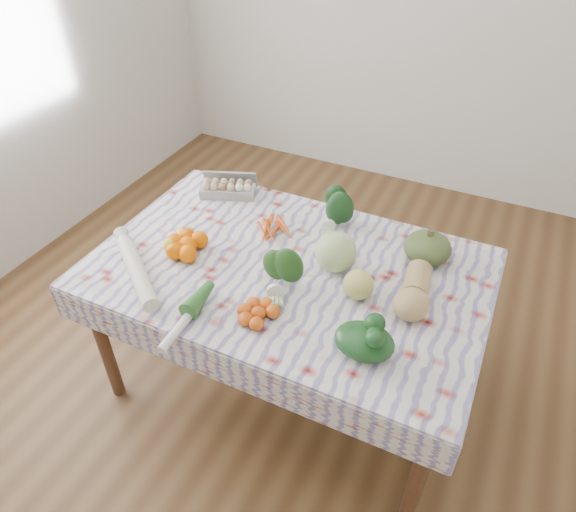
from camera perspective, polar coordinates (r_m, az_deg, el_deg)
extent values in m
plane|color=#52361C|center=(2.74, 0.00, -13.47)|extent=(4.50, 4.50, 0.00)
cube|color=brown|center=(2.21, 0.00, -1.82)|extent=(1.60, 1.00, 0.04)
cylinder|color=brown|center=(2.57, -19.79, -9.19)|extent=(0.06, 0.06, 0.71)
cylinder|color=brown|center=(2.11, 14.19, -22.67)|extent=(0.06, 0.06, 0.71)
cylinder|color=brown|center=(3.04, -9.03, 1.66)|extent=(0.06, 0.06, 0.71)
cylinder|color=brown|center=(2.66, 18.92, -6.77)|extent=(0.06, 0.06, 0.71)
cube|color=silver|center=(2.19, 0.00, -1.30)|extent=(1.66, 1.06, 0.01)
cube|color=#9C9C97|center=(2.64, -6.71, 7.34)|extent=(0.30, 0.20, 0.07)
cube|color=#D24E10|center=(2.36, -1.82, 2.78)|extent=(0.23, 0.22, 0.03)
ellipsoid|color=#143615|center=(2.38, 4.72, 4.73)|extent=(0.20, 0.19, 0.15)
ellipsoid|color=#475A2A|center=(2.26, 15.25, 0.91)|extent=(0.24, 0.24, 0.13)
sphere|color=#B0CB80|center=(2.14, 5.33, 0.47)|extent=(0.21, 0.21, 0.17)
ellipsoid|color=tan|center=(2.04, 13.91, -3.64)|extent=(0.16, 0.30, 0.13)
cube|color=#FF6B00|center=(2.28, -11.12, 1.22)|extent=(0.27, 0.27, 0.08)
ellipsoid|color=#1F4B17|center=(2.04, -1.55, -2.54)|extent=(0.22, 0.22, 0.12)
cube|color=#DA5611|center=(1.95, -3.33, -6.26)|extent=(0.24, 0.24, 0.06)
sphere|color=#C6C45F|center=(2.03, 7.82, -3.16)|extent=(0.16, 0.16, 0.12)
ellipsoid|color=#123515|center=(1.84, 8.47, -9.35)|extent=(0.26, 0.24, 0.10)
cylinder|color=silver|center=(2.20, -16.43, -1.62)|extent=(0.42, 0.35, 0.07)
cylinder|color=white|center=(1.98, -11.17, -6.74)|extent=(0.05, 0.35, 0.04)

